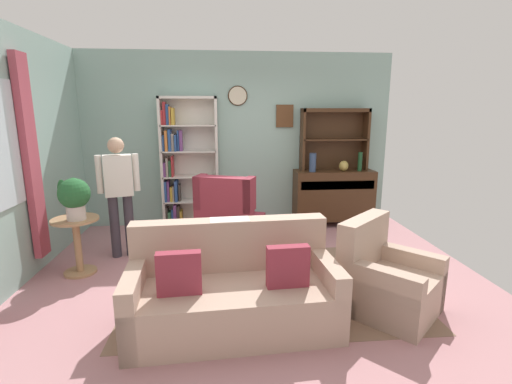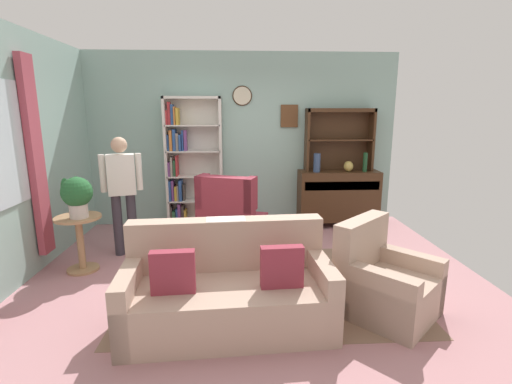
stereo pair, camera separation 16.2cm
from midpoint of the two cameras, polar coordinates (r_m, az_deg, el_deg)
ground_plane at (r=4.46m, az=-2.14°, el=-12.74°), size 5.40×4.60×0.02m
wall_back at (r=6.18m, az=-3.32°, el=7.96°), size 5.00×0.09×2.80m
wall_left at (r=4.64m, az=-35.17°, el=4.16°), size 0.16×4.20×2.80m
area_rug at (r=4.20m, az=0.91°, el=-14.20°), size 2.95×2.14×0.01m
bookshelf at (r=6.07m, az=-11.67°, el=3.92°), size 0.90×0.30×2.10m
sideboard at (r=6.30m, az=11.09°, el=-0.43°), size 1.30×0.45×0.92m
sideboard_hutch at (r=6.26m, az=11.21°, el=9.22°), size 1.10×0.26×1.00m
vase_tall at (r=6.02m, az=7.95°, el=4.52°), size 0.11×0.11×0.30m
vase_round at (r=6.18m, az=12.61°, el=3.95°), size 0.15×0.15×0.17m
bottle_wine at (r=6.24m, az=14.98°, el=4.54°), size 0.07×0.07×0.31m
couch_floral at (r=3.41m, az=-4.94°, el=-15.06°), size 1.85×0.96×0.90m
armchair_floral at (r=3.81m, az=18.21°, el=-13.00°), size 1.08×1.08×0.88m
wingback_chair at (r=5.13m, az=-5.02°, el=-4.62°), size 1.01×1.02×1.05m
plant_stand at (r=4.85m, az=-26.68°, el=-6.57°), size 0.52×0.52×0.67m
potted_plant_large at (r=4.66m, az=-27.10°, el=-0.49°), size 0.34×0.34×0.48m
person_reading at (r=5.07m, az=-21.16°, el=0.47°), size 0.52×0.29×1.56m
coffee_table at (r=4.08m, az=-1.86°, el=-9.59°), size 0.80×0.50×0.42m
book_stack at (r=4.01m, az=-3.22°, el=-8.67°), size 0.17×0.15×0.04m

